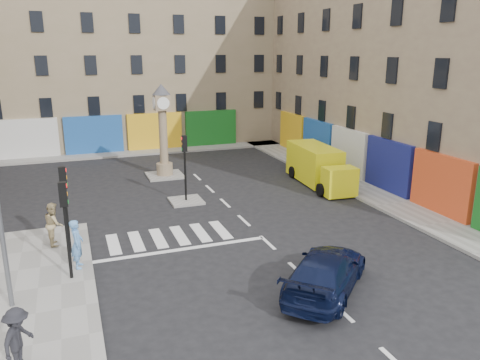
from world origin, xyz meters
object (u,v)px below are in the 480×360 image
traffic_light_left_near (65,215)px  pedestrian_blue (77,244)px  traffic_light_left_far (65,196)px  clock_pillar (163,125)px  pedestrian_dark (18,340)px  pedestrian_tan (54,224)px  traffic_light_island (185,157)px  navy_sedan (326,272)px  yellow_van (318,166)px

traffic_light_left_near → pedestrian_blue: 1.75m
traffic_light_left_near → traffic_light_left_far: bearing=90.0°
clock_pillar → pedestrian_dark: size_ratio=3.40×
traffic_light_left_near → pedestrian_tan: traffic_light_left_near is taller
traffic_light_island → pedestrian_blue: bearing=-130.8°
traffic_light_island → pedestrian_blue: traffic_light_island is taller
clock_pillar → pedestrian_dark: 20.47m
traffic_light_left_far → clock_pillar: bearing=61.1°
traffic_light_left_far → navy_sedan: traffic_light_left_far is taller
traffic_light_left_far → pedestrian_blue: size_ratio=1.90×
pedestrian_dark → clock_pillar: bearing=4.5°
traffic_light_left_far → pedestrian_blue: (0.30, -1.56, -1.50)m
pedestrian_dark → pedestrian_tan: bearing=21.5°
traffic_light_left_far → pedestrian_blue: traffic_light_left_far is taller
pedestrian_blue → pedestrian_tan: 2.84m
clock_pillar → traffic_light_island: bearing=-90.0°
traffic_light_left_near → pedestrian_blue: size_ratio=1.90×
traffic_light_left_near → navy_sedan: traffic_light_left_near is taller
traffic_light_left_near → pedestrian_blue: bearing=70.4°
traffic_light_island → pedestrian_tan: (-6.88, -4.26, -1.50)m
yellow_van → pedestrian_blue: yellow_van is taller
traffic_light_island → traffic_light_left_near: bearing=-128.9°
pedestrian_blue → navy_sedan: bearing=-113.1°
traffic_light_left_far → clock_pillar: size_ratio=0.61×
pedestrian_blue → clock_pillar: bearing=-17.9°
traffic_light_left_near → yellow_van: (15.15, 8.47, -1.44)m
traffic_light_left_far → navy_sedan: (8.48, -6.30, -1.87)m
pedestrian_tan → traffic_light_left_near: bearing=-176.1°
pedestrian_tan → clock_pillar: bearing=-39.2°
traffic_light_island → pedestrian_blue: 9.31m
traffic_light_island → clock_pillar: 6.07m
navy_sedan → pedestrian_blue: 9.46m
yellow_van → traffic_light_island: bearing=-171.4°
traffic_light_left_far → traffic_light_left_near: bearing=-90.0°
traffic_light_left_near → traffic_light_island: traffic_light_left_near is taller
yellow_van → pedestrian_blue: size_ratio=3.43×
traffic_light_left_far → yellow_van: traffic_light_left_far is taller
traffic_light_left_far → pedestrian_dark: traffic_light_left_far is taller
traffic_light_left_far → traffic_light_island: 8.30m
pedestrian_blue → traffic_light_left_far: bearing=17.9°
yellow_van → clock_pillar: bearing=153.3°
pedestrian_tan → yellow_van: bearing=-77.9°
pedestrian_blue → yellow_van: bearing=-55.8°
clock_pillar → pedestrian_dark: bearing=-112.1°
traffic_light_left_near → pedestrian_dark: size_ratio=2.06×
clock_pillar → pedestrian_blue: clock_pillar is taller
traffic_light_left_far → pedestrian_dark: size_ratio=2.06×
clock_pillar → navy_sedan: size_ratio=1.18×
traffic_light_left_far → traffic_light_island: traffic_light_left_far is taller
traffic_light_island → pedestrian_tan: size_ratio=1.96×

